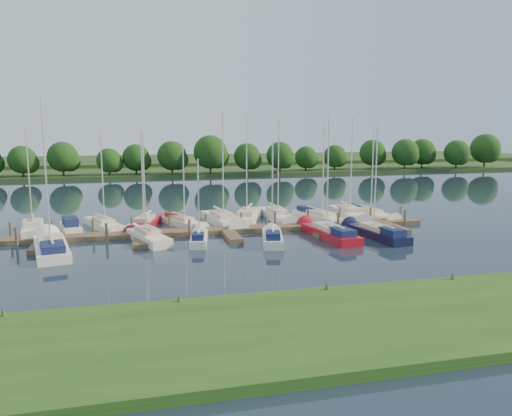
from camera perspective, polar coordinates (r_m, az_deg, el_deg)
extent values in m
plane|color=#17212F|center=(39.68, -1.31, -5.11)|extent=(260.00, 260.00, 0.00)
cube|color=#244C15|center=(24.99, 6.91, -13.37)|extent=(90.00, 10.00, 0.50)
cube|color=brown|center=(47.28, -3.42, -2.53)|extent=(40.00, 2.00, 0.40)
cube|color=brown|center=(44.28, -23.54, -4.11)|extent=(1.20, 4.00, 0.40)
cube|color=brown|center=(43.61, -13.11, -3.76)|extent=(1.20, 4.00, 0.40)
cube|color=brown|center=(44.39, -2.72, -3.30)|extent=(1.20, 4.00, 0.40)
cube|color=brown|center=(46.56, 7.00, -2.76)|extent=(1.20, 4.00, 0.40)
cube|color=brown|center=(49.93, 15.62, -2.22)|extent=(1.20, 4.00, 0.40)
cylinder|color=#473D33|center=(48.91, -26.21, -2.60)|extent=(0.24, 0.24, 2.00)
cylinder|color=#473D33|center=(48.27, -22.20, -2.48)|extent=(0.24, 0.24, 2.00)
cylinder|color=#473D33|center=(47.88, -18.11, -2.34)|extent=(0.24, 0.24, 2.00)
cylinder|color=#473D33|center=(47.73, -13.97, -2.19)|extent=(0.24, 0.24, 2.00)
cylinder|color=#473D33|center=(47.83, -9.83, -2.02)|extent=(0.24, 0.24, 2.00)
cylinder|color=#473D33|center=(48.18, -5.73, -1.85)|extent=(0.24, 0.24, 2.00)
cylinder|color=#473D33|center=(48.78, -1.71, -1.67)|extent=(0.24, 0.24, 2.00)
cylinder|color=#473D33|center=(49.60, 2.19, -1.49)|extent=(0.24, 0.24, 2.00)
cylinder|color=#473D33|center=(50.65, 5.95, -1.31)|extent=(0.24, 0.24, 2.00)
cylinder|color=#473D33|center=(51.91, 9.54, -1.13)|extent=(0.24, 0.24, 2.00)
cylinder|color=#473D33|center=(53.37, 12.95, -0.96)|extent=(0.24, 0.24, 2.00)
cylinder|color=#473D33|center=(55.00, 16.17, -0.79)|extent=(0.24, 0.24, 2.00)
cylinder|color=#473D33|center=(46.21, -25.67, -3.21)|extent=(0.24, 0.24, 2.00)
cylinder|color=#473D33|center=(45.25, -16.71, -2.93)|extent=(0.24, 0.24, 2.00)
cylinder|color=#473D33|center=(45.43, -7.60, -2.56)|extent=(0.24, 0.24, 2.00)
cylinder|color=#473D33|center=(46.73, 1.21, -2.15)|extent=(0.24, 0.24, 2.00)
cylinder|color=#473D33|center=(49.06, 9.36, -1.73)|extent=(0.24, 0.24, 2.00)
cylinder|color=#473D33|center=(52.29, 16.64, -1.32)|extent=(0.24, 0.24, 2.00)
cube|color=#203D17|center=(113.24, -9.62, 4.29)|extent=(180.00, 30.00, 0.60)
cube|color=#365023|center=(138.08, -10.41, 5.30)|extent=(220.00, 40.00, 1.40)
cylinder|color=#38281C|center=(100.12, -24.89, 3.45)|extent=(0.36, 0.36, 2.44)
sphere|color=#143B10|center=(99.91, -25.01, 5.15)|extent=(5.69, 5.69, 5.69)
sphere|color=#143B10|center=(99.93, -24.27, 4.73)|extent=(4.06, 4.06, 4.06)
cylinder|color=#38281C|center=(102.15, -21.29, 3.84)|extent=(0.36, 0.36, 2.65)
sphere|color=#143B10|center=(101.93, -21.40, 5.65)|extent=(6.19, 6.19, 6.19)
sphere|color=#143B10|center=(102.02, -20.62, 5.20)|extent=(4.42, 4.42, 4.42)
cylinder|color=#38281C|center=(98.99, -16.62, 3.83)|extent=(0.36, 0.36, 2.30)
sphere|color=#143B10|center=(98.78, -16.70, 5.45)|extent=(5.36, 5.36, 5.36)
sphere|color=#143B10|center=(98.98, -16.00, 5.04)|extent=(3.83, 3.83, 3.83)
cylinder|color=#38281C|center=(99.00, -12.65, 3.99)|extent=(0.36, 0.36, 2.31)
sphere|color=#143B10|center=(98.79, -12.71, 5.62)|extent=(5.39, 5.39, 5.39)
sphere|color=#143B10|center=(99.07, -12.02, 5.21)|extent=(3.85, 3.85, 3.85)
cylinder|color=#38281C|center=(100.42, -8.51, 4.35)|extent=(0.36, 0.36, 2.87)
sphere|color=#143B10|center=(100.19, -8.56, 6.35)|extent=(6.70, 6.70, 6.70)
sphere|color=#143B10|center=(100.58, -7.74, 5.83)|extent=(4.78, 4.78, 4.78)
cylinder|color=#38281C|center=(99.31, -4.72, 4.16)|extent=(0.36, 0.36, 2.16)
sphere|color=#143B10|center=(99.12, -4.74, 5.68)|extent=(5.03, 5.03, 5.03)
sphere|color=#143B10|center=(99.54, -4.14, 5.28)|extent=(3.59, 3.59, 3.59)
cylinder|color=#38281C|center=(101.84, -0.63, 4.30)|extent=(0.36, 0.36, 2.11)
sphere|color=#143B10|center=(101.65, -0.63, 5.75)|extent=(4.93, 4.93, 4.93)
sphere|color=#143B10|center=(102.13, -0.08, 5.38)|extent=(3.52, 3.52, 3.52)
cylinder|color=#38281C|center=(104.30, 2.58, 4.46)|extent=(0.36, 0.36, 2.30)
sphere|color=#143B10|center=(104.11, 2.59, 6.00)|extent=(5.36, 5.36, 5.36)
sphere|color=#143B10|center=(104.68, 3.16, 5.59)|extent=(3.83, 3.83, 3.83)
cylinder|color=#38281C|center=(107.89, 5.59, 4.63)|extent=(0.36, 0.36, 2.47)
sphere|color=#143B10|center=(107.69, 5.61, 6.24)|extent=(5.77, 5.77, 5.77)
sphere|color=#143B10|center=(108.34, 6.19, 5.81)|extent=(4.12, 4.12, 4.12)
cylinder|color=#38281C|center=(108.14, 9.50, 4.54)|extent=(0.36, 0.36, 2.40)
sphere|color=#143B10|center=(107.95, 9.54, 6.10)|extent=(5.61, 5.61, 5.61)
sphere|color=#143B10|center=(108.66, 10.08, 5.68)|extent=(4.01, 4.01, 4.01)
cylinder|color=#38281C|center=(111.29, 12.65, 4.54)|extent=(0.36, 0.36, 2.25)
sphere|color=#143B10|center=(111.11, 12.70, 5.95)|extent=(5.24, 5.24, 5.24)
sphere|color=#143B10|center=(111.83, 13.16, 5.57)|extent=(3.75, 3.75, 3.75)
cylinder|color=#38281C|center=(113.99, 16.90, 4.44)|extent=(0.36, 0.36, 2.14)
sphere|color=#143B10|center=(113.82, 16.97, 5.75)|extent=(4.99, 4.99, 4.99)
sphere|color=#143B10|center=(114.58, 17.36, 5.39)|extent=(3.56, 3.56, 3.56)
cylinder|color=#38281C|center=(118.06, 19.82, 4.62)|extent=(0.36, 0.36, 2.87)
sphere|color=#143B10|center=(117.86, 19.92, 6.32)|extent=(6.69, 6.69, 6.69)
sphere|color=#143B10|center=(118.87, 20.42, 5.85)|extent=(4.78, 4.78, 4.78)
cylinder|color=#38281C|center=(123.45, 22.15, 4.65)|extent=(0.36, 0.36, 2.81)
sphere|color=#143B10|center=(123.26, 22.25, 6.25)|extent=(6.57, 6.57, 6.57)
sphere|color=#143B10|center=(124.29, 22.69, 5.80)|extent=(4.69, 4.69, 4.69)
cylinder|color=#38281C|center=(127.13, 24.20, 4.51)|extent=(0.36, 0.36, 2.25)
sphere|color=#143B10|center=(126.98, 24.28, 5.74)|extent=(5.24, 5.24, 5.24)
sphere|color=#143B10|center=(127.86, 24.60, 5.40)|extent=(3.74, 3.74, 3.74)
cube|color=white|center=(51.51, -24.12, -2.41)|extent=(2.95, 6.94, 1.20)
cone|color=white|center=(48.21, -24.17, -3.17)|extent=(1.31, 2.47, 0.94)
cube|color=beige|center=(51.03, -24.18, -1.63)|extent=(1.89, 3.21, 0.55)
cylinder|color=silver|center=(50.12, -24.52, 3.23)|extent=(0.12, 0.12, 9.08)
cylinder|color=silver|center=(51.95, -24.20, -0.96)|extent=(0.59, 3.00, 0.10)
cylinder|color=white|center=(51.95, -24.20, -0.96)|extent=(0.63, 2.69, 0.20)
cube|color=white|center=(50.64, -20.40, -2.37)|extent=(2.57, 4.92, 0.96)
cone|color=white|center=(48.35, -20.07, -2.88)|extent=(1.07, 1.55, 0.77)
cube|color=#151E4C|center=(50.50, -20.45, -1.52)|extent=(1.79, 2.79, 0.86)
cube|color=white|center=(51.70, -17.12, -1.96)|extent=(4.16, 6.92, 1.00)
cone|color=white|center=(48.58, -15.90, -2.61)|extent=(1.72, 2.52, 0.94)
cube|color=beige|center=(51.28, -17.04, -1.34)|extent=(2.40, 3.32, 0.46)
cylinder|color=silver|center=(50.37, -17.16, 3.51)|extent=(0.12, 0.12, 9.04)
cylinder|color=silver|center=(52.16, -17.40, -0.78)|extent=(1.18, 2.85, 0.10)
cylinder|color=white|center=(52.16, -17.40, -0.78)|extent=(1.15, 2.57, 0.20)
cube|color=maroon|center=(51.05, -12.46, -1.91)|extent=(3.71, 6.93, 1.11)
cone|color=maroon|center=(47.91, -13.51, -2.68)|extent=(1.57, 2.51, 0.93)
cube|color=beige|center=(50.60, -12.59, -1.20)|extent=(2.21, 3.28, 0.50)
cylinder|color=silver|center=(49.70, -12.87, 3.67)|extent=(0.12, 0.12, 9.01)
cylinder|color=silver|center=(51.49, -12.31, -0.56)|extent=(0.96, 2.90, 0.10)
cylinder|color=white|center=(51.49, -12.31, -0.56)|extent=(0.96, 2.61, 0.20)
cube|color=white|center=(50.97, -8.49, -1.81)|extent=(3.96, 5.94, 0.96)
cone|color=white|center=(48.54, -6.73, -2.33)|extent=(1.61, 2.19, 0.81)
cube|color=beige|center=(50.61, -8.33, -1.20)|extent=(2.22, 2.88, 0.44)
cube|color=maroon|center=(52.23, -9.42, -0.81)|extent=(1.78, 2.06, 0.48)
cylinder|color=silver|center=(49.82, -8.26, 3.04)|extent=(0.12, 0.12, 7.84)
cylinder|color=silver|center=(51.29, -8.84, -0.68)|extent=(1.21, 2.40, 0.10)
cylinder|color=white|center=(51.29, -8.84, -0.68)|extent=(1.18, 2.18, 0.20)
cube|color=white|center=(51.74, -4.01, -1.56)|extent=(3.33, 8.05, 1.22)
cone|color=white|center=(48.12, -2.53, -2.37)|extent=(1.49, 2.87, 1.09)
cube|color=beige|center=(51.23, -3.88, -0.77)|extent=(2.15, 3.72, 0.56)
cylinder|color=silver|center=(50.23, -3.80, 4.90)|extent=(0.12, 0.12, 10.54)
cylinder|color=silver|center=(52.25, -4.29, -0.08)|extent=(0.62, 3.49, 0.10)
cylinder|color=white|center=(52.25, -4.29, -0.08)|extent=(0.66, 3.12, 0.20)
cube|color=white|center=(53.24, -0.91, -1.23)|extent=(4.95, 7.89, 1.24)
cone|color=white|center=(49.55, -1.68, -2.03)|extent=(2.03, 2.89, 1.07)
cube|color=beige|center=(52.73, -0.99, -0.45)|extent=(2.82, 3.80, 0.56)
cylinder|color=silver|center=(51.75, -1.08, 4.95)|extent=(0.12, 0.12, 10.34)
cylinder|color=silver|center=(53.78, -0.78, 0.23)|extent=(1.43, 3.21, 0.10)
cylinder|color=white|center=(53.78, -0.78, 0.23)|extent=(1.38, 2.90, 0.20)
cube|color=white|center=(54.33, 2.29, -1.03)|extent=(2.31, 7.49, 1.18)
cone|color=white|center=(50.87, 3.58, -1.75)|extent=(1.12, 2.63, 1.04)
cube|color=beige|center=(53.85, 2.42, -0.30)|extent=(1.66, 3.39, 0.54)
cylinder|color=silver|center=(52.91, 2.58, 4.83)|extent=(0.12, 0.12, 10.03)
cylinder|color=silver|center=(54.83, 2.06, 0.33)|extent=(0.20, 3.34, 0.10)
cylinder|color=white|center=(54.83, 2.06, 0.33)|extent=(0.29, 2.98, 0.20)
cube|color=white|center=(53.80, 7.12, -1.20)|extent=(3.81, 7.59, 1.04)
cone|color=white|center=(50.92, 9.51, -1.85)|extent=(1.63, 2.73, 1.02)
cube|color=beige|center=(53.39, 7.36, -0.57)|extent=(2.31, 3.57, 0.47)
cube|color=#151E4C|center=(55.32, 5.91, -0.10)|extent=(1.94, 2.48, 0.52)
cylinder|color=silver|center=(52.50, 7.70, 4.53)|extent=(0.12, 0.12, 9.87)
cylinder|color=silver|center=(54.21, 6.70, -0.01)|extent=(0.92, 3.21, 0.10)
cylinder|color=white|center=(54.21, 6.70, -0.01)|extent=(0.93, 2.88, 0.20)
cube|color=white|center=(56.23, 10.42, -0.82)|extent=(2.74, 7.66, 1.23)
cone|color=white|center=(52.77, 11.76, -1.53)|extent=(1.27, 2.71, 1.05)
cube|color=beige|center=(55.75, 10.57, -0.08)|extent=(1.86, 3.50, 0.56)
cylinder|color=silver|center=(54.83, 10.85, 4.92)|extent=(0.12, 0.12, 10.14)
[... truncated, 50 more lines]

